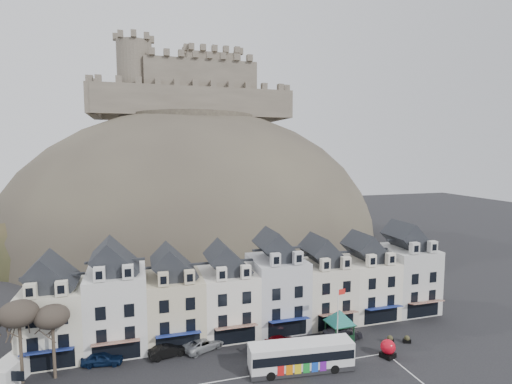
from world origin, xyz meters
TOP-DOWN VIEW (x-y plane):
  - townhouse_terrace at (0.15, 15.97)m, footprint 54.40×9.35m
  - castle_hill at (1.25, 68.95)m, footprint 100.00×76.00m
  - castle at (0.51, 75.93)m, footprint 50.20×22.20m
  - tree_left_mid at (-26.00, 10.50)m, footprint 3.78×3.78m
  - tree_left_near at (-23.00, 10.50)m, footprint 3.43×3.43m
  - bus at (2.04, 4.44)m, footprint 11.45×3.72m
  - bus_shelter at (9.37, 9.50)m, footprint 6.14×6.14m
  - red_buoy at (12.68, 4.18)m, footprint 1.81×1.81m
  - flagpole at (8.08, 7.51)m, footprint 1.08×0.27m
  - white_van at (-27.08, 11.13)m, footprint 3.77×5.62m
  - planter_west at (17.00, 6.46)m, footprint 1.02×0.75m
  - planter_east at (14.96, 7.00)m, footprint 1.09×0.80m
  - car_navy at (-18.48, 11.84)m, footprint 4.61×2.41m
  - car_black at (-11.39, 11.53)m, footprint 4.63×2.43m
  - car_silver at (-7.20, 12.00)m, footprint 5.47×4.10m
  - car_white at (-0.40, 9.50)m, footprint 4.52×2.94m
  - car_maroon at (1.78, 10.27)m, footprint 3.80×1.63m
  - car_charcoal at (9.79, 9.50)m, footprint 4.82×1.71m

SIDE VIEW (x-z plane):
  - castle_hill at x=1.25m, z-range -33.89..34.11m
  - planter_west at x=17.00m, z-range -0.02..0.90m
  - planter_east at x=14.96m, z-range -0.02..0.96m
  - car_white at x=-0.40m, z-range 0.00..1.22m
  - car_maroon at x=1.78m, z-range 0.00..1.28m
  - car_silver at x=-7.20m, z-range 0.00..1.40m
  - car_black at x=-11.39m, z-range 0.00..1.45m
  - car_navy at x=-18.48m, z-range 0.00..1.50m
  - car_charcoal at x=9.79m, z-range 0.00..1.59m
  - red_buoy at x=12.68m, z-range 0.02..2.10m
  - white_van at x=-27.08m, z-range 0.00..2.37m
  - bus at x=2.04m, z-range 0.17..3.34m
  - bus_shelter at x=9.37m, z-range 1.08..4.98m
  - flagpole at x=8.08m, z-range 0.54..8.07m
  - townhouse_terrace at x=0.15m, z-range -0.60..11.20m
  - tree_left_near at x=-23.00m, z-range 2.64..10.47m
  - tree_left_mid at x=-26.00m, z-range 2.92..11.56m
  - castle at x=0.51m, z-range 29.19..51.19m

